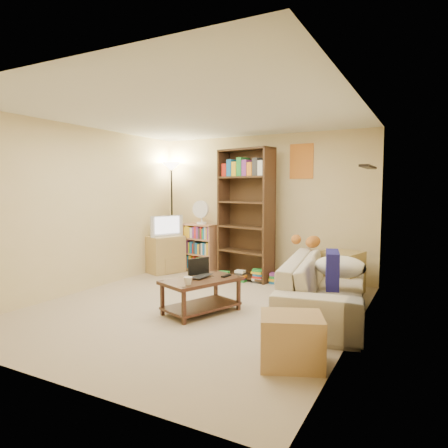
{
  "coord_description": "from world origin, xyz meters",
  "views": [
    {
      "loc": [
        2.71,
        -4.34,
        1.55
      ],
      "look_at": [
        0.03,
        0.75,
        1.05
      ],
      "focal_mm": 32.0,
      "sensor_mm": 36.0,
      "label": 1
    }
  ],
  "objects_px": {
    "laptop": "(205,277)",
    "mug": "(188,281)",
    "television": "(165,226)",
    "tabby_cat": "(310,241)",
    "desk_fan": "(201,212)",
    "coffee_table": "(201,291)",
    "tall_bookshelf": "(245,211)",
    "end_cabinet": "(291,340)",
    "tv_stand": "(165,254)",
    "floor_lamp": "(172,184)",
    "sofa": "(325,286)",
    "short_bookshelf": "(200,248)",
    "side_table": "(341,272)"
  },
  "relations": [
    {
      "from": "television",
      "to": "end_cabinet",
      "type": "bearing_deg",
      "value": -105.61
    },
    {
      "from": "side_table",
      "to": "television",
      "type": "bearing_deg",
      "value": -179.99
    },
    {
      "from": "short_bookshelf",
      "to": "tabby_cat",
      "type": "bearing_deg",
      "value": -3.91
    },
    {
      "from": "coffee_table",
      "to": "sofa",
      "type": "bearing_deg",
      "value": 48.77
    },
    {
      "from": "television",
      "to": "tabby_cat",
      "type": "bearing_deg",
      "value": -71.29
    },
    {
      "from": "sofa",
      "to": "end_cabinet",
      "type": "distance_m",
      "value": 1.65
    },
    {
      "from": "television",
      "to": "desk_fan",
      "type": "relative_size",
      "value": 1.48
    },
    {
      "from": "television",
      "to": "side_table",
      "type": "xyz_separation_m",
      "value": [
        3.22,
        0.0,
        -0.56
      ]
    },
    {
      "from": "tall_bookshelf",
      "to": "end_cabinet",
      "type": "bearing_deg",
      "value": -45.56
    },
    {
      "from": "laptop",
      "to": "tall_bookshelf",
      "type": "xyz_separation_m",
      "value": [
        -0.33,
        1.92,
        0.74
      ]
    },
    {
      "from": "laptop",
      "to": "short_bookshelf",
      "type": "bearing_deg",
      "value": 33.26
    },
    {
      "from": "tall_bookshelf",
      "to": "floor_lamp",
      "type": "xyz_separation_m",
      "value": [
        -1.66,
        0.18,
        0.47
      ]
    },
    {
      "from": "desk_fan",
      "to": "end_cabinet",
      "type": "relative_size",
      "value": 0.81
    },
    {
      "from": "mug",
      "to": "laptop",
      "type": "bearing_deg",
      "value": 91.11
    },
    {
      "from": "floor_lamp",
      "to": "coffee_table",
      "type": "bearing_deg",
      "value": -47.81
    },
    {
      "from": "coffee_table",
      "to": "television",
      "type": "height_order",
      "value": "television"
    },
    {
      "from": "mug",
      "to": "short_bookshelf",
      "type": "xyz_separation_m",
      "value": [
        -1.35,
        2.5,
        -0.03
      ]
    },
    {
      "from": "end_cabinet",
      "to": "tabby_cat",
      "type": "bearing_deg",
      "value": 102.23
    },
    {
      "from": "sofa",
      "to": "short_bookshelf",
      "type": "height_order",
      "value": "short_bookshelf"
    },
    {
      "from": "sofa",
      "to": "desk_fan",
      "type": "distance_m",
      "value": 3.1
    },
    {
      "from": "coffee_table",
      "to": "side_table",
      "type": "bearing_deg",
      "value": 74.49
    },
    {
      "from": "tall_bookshelf",
      "to": "television",
      "type": "bearing_deg",
      "value": -160.44
    },
    {
      "from": "coffee_table",
      "to": "side_table",
      "type": "xyz_separation_m",
      "value": [
        1.35,
        1.8,
        0.03
      ]
    },
    {
      "from": "laptop",
      "to": "tall_bookshelf",
      "type": "relative_size",
      "value": 0.16
    },
    {
      "from": "tall_bookshelf",
      "to": "side_table",
      "type": "relative_size",
      "value": 3.57
    },
    {
      "from": "tv_stand",
      "to": "side_table",
      "type": "xyz_separation_m",
      "value": [
        3.22,
        0.0,
        -0.03
      ]
    },
    {
      "from": "tabby_cat",
      "to": "coffee_table",
      "type": "distance_m",
      "value": 1.9
    },
    {
      "from": "sofa",
      "to": "mug",
      "type": "height_order",
      "value": "sofa"
    },
    {
      "from": "tabby_cat",
      "to": "coffee_table",
      "type": "bearing_deg",
      "value": -121.04
    },
    {
      "from": "short_bookshelf",
      "to": "coffee_table",
      "type": "bearing_deg",
      "value": -47.89
    },
    {
      "from": "short_bookshelf",
      "to": "desk_fan",
      "type": "xyz_separation_m",
      "value": [
        0.05,
        -0.04,
        0.68
      ]
    },
    {
      "from": "tv_stand",
      "to": "television",
      "type": "bearing_deg",
      "value": 0.0
    },
    {
      "from": "laptop",
      "to": "mug",
      "type": "distance_m",
      "value": 0.42
    },
    {
      "from": "tv_stand",
      "to": "floor_lamp",
      "type": "height_order",
      "value": "floor_lamp"
    },
    {
      "from": "floor_lamp",
      "to": "side_table",
      "type": "xyz_separation_m",
      "value": [
        3.32,
        -0.37,
        -1.33
      ]
    },
    {
      "from": "sofa",
      "to": "short_bookshelf",
      "type": "distance_m",
      "value": 3.06
    },
    {
      "from": "sofa",
      "to": "tabby_cat",
      "type": "relative_size",
      "value": 4.52
    },
    {
      "from": "short_bookshelf",
      "to": "television",
      "type": "bearing_deg",
      "value": -137.01
    },
    {
      "from": "tabby_cat",
      "to": "floor_lamp",
      "type": "xyz_separation_m",
      "value": [
        -2.91,
        0.6,
        0.86
      ]
    },
    {
      "from": "television",
      "to": "short_bookshelf",
      "type": "distance_m",
      "value": 0.78
    },
    {
      "from": "sofa",
      "to": "desk_fan",
      "type": "bearing_deg",
      "value": 53.56
    },
    {
      "from": "television",
      "to": "coffee_table",
      "type": "bearing_deg",
      "value": -110.46
    },
    {
      "from": "tall_bookshelf",
      "to": "desk_fan",
      "type": "bearing_deg",
      "value": -174.26
    },
    {
      "from": "desk_fan",
      "to": "mug",
      "type": "bearing_deg",
      "value": -62.12
    },
    {
      "from": "tabby_cat",
      "to": "laptop",
      "type": "bearing_deg",
      "value": -121.58
    },
    {
      "from": "tabby_cat",
      "to": "sofa",
      "type": "bearing_deg",
      "value": -62.63
    },
    {
      "from": "desk_fan",
      "to": "coffee_table",
      "type": "bearing_deg",
      "value": -58.95
    },
    {
      "from": "tabby_cat",
      "to": "laptop",
      "type": "height_order",
      "value": "tabby_cat"
    },
    {
      "from": "tabby_cat",
      "to": "desk_fan",
      "type": "xyz_separation_m",
      "value": [
        -2.21,
        0.54,
        0.35
      ]
    },
    {
      "from": "coffee_table",
      "to": "tabby_cat",
      "type": "bearing_deg",
      "value": 80.34
    }
  ]
}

